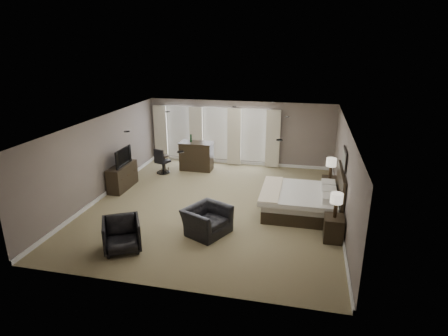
% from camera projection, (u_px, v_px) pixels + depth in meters
% --- Properties ---
extents(room, '(7.60, 8.60, 2.64)m').
position_uv_depth(room, '(215.00, 165.00, 11.24)').
color(room, '#807451').
rests_on(room, ground).
extents(window_bay, '(5.25, 0.20, 2.30)m').
position_uv_depth(window_bay, '(215.00, 135.00, 15.27)').
color(window_bay, silver).
rests_on(window_bay, room).
extents(bed, '(2.21, 2.11, 1.40)m').
position_uv_depth(bed, '(301.00, 191.00, 10.92)').
color(bed, silver).
rests_on(bed, ground).
extents(nightstand_near, '(0.48, 0.59, 0.64)m').
position_uv_depth(nightstand_near, '(333.00, 228.00, 9.52)').
color(nightstand_near, black).
rests_on(nightstand_near, ground).
extents(nightstand_far, '(0.48, 0.59, 0.65)m').
position_uv_depth(nightstand_far, '(329.00, 187.00, 12.20)').
color(nightstand_far, black).
rests_on(nightstand_far, ground).
extents(lamp_near, '(0.31, 0.31, 0.64)m').
position_uv_depth(lamp_near, '(336.00, 205.00, 9.31)').
color(lamp_near, beige).
rests_on(lamp_near, nightstand_near).
extents(lamp_far, '(0.32, 0.32, 0.67)m').
position_uv_depth(lamp_far, '(331.00, 168.00, 11.98)').
color(lamp_far, beige).
rests_on(lamp_far, nightstand_far).
extents(wall_art, '(0.04, 0.96, 0.56)m').
position_uv_depth(wall_art, '(344.00, 159.00, 10.35)').
color(wall_art, slate).
rests_on(wall_art, room).
extents(dresser, '(0.47, 1.44, 0.84)m').
position_uv_depth(dresser, '(122.00, 177.00, 12.86)').
color(dresser, black).
rests_on(dresser, ground).
extents(tv, '(0.60, 1.05, 0.14)m').
position_uv_depth(tv, '(121.00, 163.00, 12.70)').
color(tv, black).
rests_on(tv, dresser).
extents(armchair_near, '(1.14, 1.32, 0.97)m').
position_uv_depth(armchair_near, '(207.00, 216.00, 9.81)').
color(armchair_near, black).
rests_on(armchair_near, ground).
extents(armchair_far, '(1.15, 1.12, 0.89)m').
position_uv_depth(armchair_far, '(122.00, 233.00, 9.03)').
color(armchair_far, black).
rests_on(armchair_far, ground).
extents(bar_counter, '(1.29, 0.67, 1.13)m').
position_uv_depth(bar_counter, '(196.00, 156.00, 14.68)').
color(bar_counter, black).
rests_on(bar_counter, ground).
extents(bar_stool_left, '(0.36, 0.36, 0.68)m').
position_uv_depth(bar_stool_left, '(165.00, 164.00, 14.47)').
color(bar_stool_left, black).
rests_on(bar_stool_left, ground).
extents(bar_stool_right, '(0.43, 0.43, 0.80)m').
position_uv_depth(bar_stool_right, '(206.00, 160.00, 14.71)').
color(bar_stool_right, black).
rests_on(bar_stool_right, ground).
extents(desk_chair, '(0.64, 0.64, 1.00)m').
position_uv_depth(desk_chair, '(163.00, 161.00, 14.32)').
color(desk_chair, black).
rests_on(desk_chair, ground).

